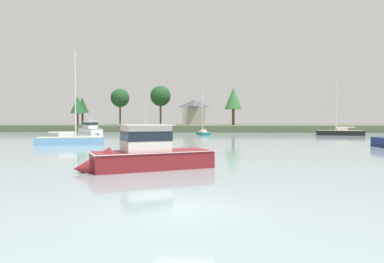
# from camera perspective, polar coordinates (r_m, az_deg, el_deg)

# --- Properties ---
(ground_plane) EXTENTS (548.33, 548.33, 0.00)m
(ground_plane) POSITION_cam_1_polar(r_m,az_deg,el_deg) (13.72, -1.69, -12.56)
(ground_plane) COLOR gray
(far_shore_bank) EXTENTS (246.75, 49.51, 1.83)m
(far_shore_bank) POSITION_cam_1_polar(r_m,az_deg,el_deg) (117.89, 3.02, 0.72)
(far_shore_bank) COLOR #4C563D
(far_shore_bank) RESTS_ON ground
(sailboat_teal) EXTENTS (3.51, 7.52, 11.32)m
(sailboat_teal) POSITION_cam_1_polar(r_m,az_deg,el_deg) (78.85, 1.86, -0.38)
(sailboat_teal) COLOR #196B70
(sailboat_teal) RESTS_ON ground
(cruiser_maroon) EXTENTS (9.78, 6.95, 5.47)m
(cruiser_maroon) POSITION_cam_1_polar(r_m,az_deg,el_deg) (24.24, -8.60, -4.51)
(cruiser_maroon) COLOR maroon
(cruiser_maroon) RESTS_ON ground
(sailboat_skyblue) EXTENTS (9.21, 4.87, 13.60)m
(sailboat_skyblue) POSITION_cam_1_polar(r_m,az_deg,el_deg) (49.92, -19.46, -1.78)
(sailboat_skyblue) COLOR #669ECC
(sailboat_skyblue) RESTS_ON ground
(sailboat_black) EXTENTS (10.17, 4.93, 14.45)m
(sailboat_black) POSITION_cam_1_polar(r_m,az_deg,el_deg) (82.95, 23.23, -0.37)
(sailboat_black) COLOR black
(sailboat_black) RESTS_ON ground
(cruiser_white) EXTENTS (9.02, 10.09, 5.91)m
(cruiser_white) POSITION_cam_1_polar(r_m,az_deg,el_deg) (87.59, -16.28, 0.14)
(cruiser_white) COLOR white
(cruiser_white) RESTS_ON ground
(shore_tree_right_mid) EXTENTS (4.18, 4.18, 8.59)m
(shore_tree_right_mid) POSITION_cam_1_polar(r_m,az_deg,el_deg) (106.33, -18.36, 4.21)
(shore_tree_right_mid) COLOR brown
(shore_tree_right_mid) RESTS_ON far_shore_bank
(shore_tree_inland_c) EXTENTS (5.51, 5.51, 11.71)m
(shore_tree_inland_c) POSITION_cam_1_polar(r_m,az_deg,el_deg) (109.74, 6.84, 5.40)
(shore_tree_inland_c) COLOR brown
(shore_tree_inland_c) RESTS_ON far_shore_bank
(shore_tree_left) EXTENTS (6.90, 6.90, 13.11)m
(shore_tree_left) POSITION_cam_1_polar(r_m,az_deg,el_deg) (117.90, -5.23, 5.84)
(shore_tree_left) COLOR brown
(shore_tree_left) RESTS_ON far_shore_bank
(shore_tree_right) EXTENTS (5.88, 5.88, 11.52)m
(shore_tree_right) POSITION_cam_1_polar(r_m,az_deg,el_deg) (112.61, -11.80, 5.43)
(shore_tree_right) COLOR brown
(shore_tree_right) RESTS_ON far_shore_bank
(shore_tree_far_right) EXTENTS (4.29, 4.29, 9.30)m
(shore_tree_far_right) POSITION_cam_1_polar(r_m,az_deg,el_deg) (123.34, -17.66, 4.16)
(shore_tree_far_right) COLOR brown
(shore_tree_far_right) RESTS_ON far_shore_bank
(cottage_eastern) EXTENTS (7.70, 8.27, 8.39)m
(cottage_eastern) POSITION_cam_1_polar(r_m,az_deg,el_deg) (115.57, 0.36, 3.31)
(cottage_eastern) COLOR #9E998E
(cottage_eastern) RESTS_ON far_shore_bank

